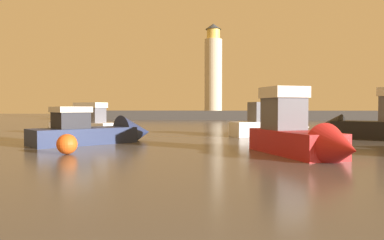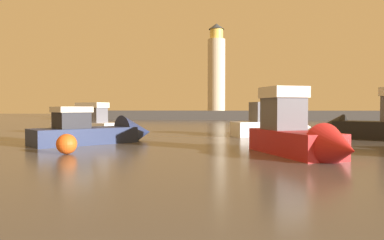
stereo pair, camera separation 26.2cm
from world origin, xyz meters
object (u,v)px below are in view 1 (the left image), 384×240
at_px(mooring_buoy, 67,144).
at_px(motorboat_1, 103,132).
at_px(motorboat_0, 301,134).
at_px(motorboat_5, 77,125).
at_px(lighthouse, 213,70).
at_px(motorboat_4, 375,123).
at_px(motorboat_2, 274,125).

bearing_deg(mooring_buoy, motorboat_1, 93.55).
bearing_deg(motorboat_0, motorboat_5, 143.49).
bearing_deg(lighthouse, motorboat_4, -72.42).
relative_size(lighthouse, motorboat_4, 2.04).
distance_m(lighthouse, motorboat_4, 48.76).
height_order(motorboat_0, mooring_buoy, motorboat_0).
height_order(lighthouse, motorboat_0, lighthouse).
bearing_deg(motorboat_0, lighthouse, 97.25).
relative_size(motorboat_2, motorboat_5, 0.94).
distance_m(lighthouse, motorboat_2, 44.65).
relative_size(motorboat_2, mooring_buoy, 7.25).
height_order(motorboat_4, mooring_buoy, motorboat_4).
bearing_deg(motorboat_1, motorboat_5, 125.39).
bearing_deg(motorboat_4, motorboat_5, 175.19).
height_order(motorboat_2, motorboat_4, motorboat_4).
distance_m(lighthouse, motorboat_1, 51.74).
height_order(motorboat_0, motorboat_2, motorboat_0).
xyz_separation_m(lighthouse, motorboat_2, (7.31, -43.06, -9.29)).
xyz_separation_m(motorboat_0, motorboat_5, (-16.87, 12.49, -0.19)).
bearing_deg(lighthouse, motorboat_0, -82.75).
bearing_deg(motorboat_2, motorboat_4, -20.08).
distance_m(motorboat_1, motorboat_2, 14.26).
xyz_separation_m(lighthouse, motorboat_1, (-4.76, -50.64, -9.50)).
distance_m(motorboat_2, motorboat_4, 7.63).
xyz_separation_m(motorboat_0, mooring_buoy, (-11.51, -0.67, -0.54)).
xyz_separation_m(motorboat_5, mooring_buoy, (5.36, -13.15, -0.35)).
bearing_deg(motorboat_5, mooring_buoy, -67.85).
bearing_deg(motorboat_2, lighthouse, 99.64).
bearing_deg(motorboat_4, mooring_buoy, -149.47).
relative_size(motorboat_1, motorboat_4, 0.89).
xyz_separation_m(lighthouse, motorboat_5, (-9.73, -43.64, -9.35)).
xyz_separation_m(motorboat_1, mooring_buoy, (0.38, -6.15, -0.20)).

